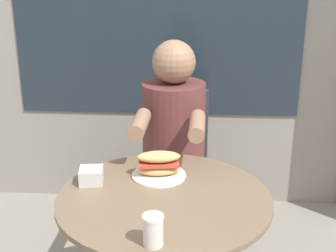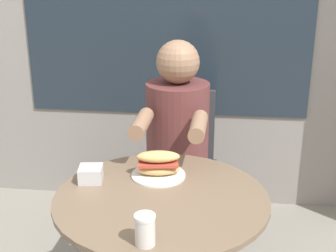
{
  "view_description": "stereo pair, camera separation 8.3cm",
  "coord_description": "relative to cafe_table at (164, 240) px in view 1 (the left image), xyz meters",
  "views": [
    {
      "loc": [
        0.12,
        -1.53,
        1.56
      ],
      "look_at": [
        0.0,
        0.21,
        0.93
      ],
      "focal_mm": 50.0,
      "sensor_mm": 36.0,
      "label": 1
    },
    {
      "loc": [
        0.2,
        -1.53,
        1.56
      ],
      "look_at": [
        0.0,
        0.21,
        0.93
      ],
      "focal_mm": 50.0,
      "sensor_mm": 36.0,
      "label": 2
    }
  ],
  "objects": [
    {
      "name": "cafe_table",
      "position": [
        0.0,
        0.0,
        0.0
      ],
      "size": [
        0.8,
        0.8,
        0.73
      ],
      "color": "brown",
      "rests_on": "ground_plane"
    },
    {
      "name": "diner_chair",
      "position": [
        0.0,
        0.91,
        -0.02
      ],
      "size": [
        0.39,
        0.39,
        0.87
      ],
      "rotation": [
        0.0,
        0.0,
        3.12
      ],
      "color": "#333338",
      "rests_on": "ground_plane"
    },
    {
      "name": "seated_diner",
      "position": [
        -0.0,
        0.57,
        -0.0
      ],
      "size": [
        0.32,
        0.55,
        1.21
      ],
      "rotation": [
        0.0,
        0.0,
        3.12
      ],
      "color": "brown",
      "rests_on": "ground_plane"
    },
    {
      "name": "sandwich_on_plate",
      "position": [
        -0.03,
        0.17,
        0.24
      ],
      "size": [
        0.22,
        0.22,
        0.11
      ],
      "rotation": [
        0.0,
        0.0,
        0.14
      ],
      "color": "white",
      "rests_on": "cafe_table"
    },
    {
      "name": "drink_cup",
      "position": [
        -0.01,
        -0.31,
        0.24
      ],
      "size": [
        0.07,
        0.07,
        0.1
      ],
      "color": "silver",
      "rests_on": "cafe_table"
    },
    {
      "name": "napkin_box",
      "position": [
        -0.29,
        0.09,
        0.22
      ],
      "size": [
        0.1,
        0.1,
        0.06
      ],
      "rotation": [
        0.0,
        0.0,
        0.14
      ],
      "color": "silver",
      "rests_on": "cafe_table"
    }
  ]
}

